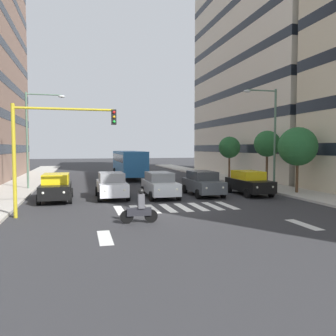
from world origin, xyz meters
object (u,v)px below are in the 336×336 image
at_px(street_lamp_right, 33,130).
at_px(street_tree_0, 298,147).
at_px(traffic_light_gantry, 46,140).
at_px(bus_behind_traffic, 129,161).
at_px(car_3, 112,185).
at_px(car_4, 56,187).
at_px(street_tree_2, 229,147).
at_px(car_0, 249,182).
at_px(car_1, 203,183).
at_px(street_tree_1, 267,144).
at_px(street_lamp_left, 270,129).
at_px(motorcycle_with_rider, 140,209).
at_px(car_2, 160,185).

relative_size(street_lamp_right, street_tree_0, 1.61).
bearing_deg(traffic_light_gantry, bus_behind_traffic, -108.96).
bearing_deg(car_3, car_4, 3.63).
height_order(street_tree_0, street_tree_2, street_tree_0).
distance_m(bus_behind_traffic, street_lamp_right, 12.58).
relative_size(car_0, car_3, 1.00).
relative_size(car_0, street_tree_0, 0.94).
xyz_separation_m(car_1, bus_behind_traffic, (3.19, -14.87, 0.97)).
height_order(bus_behind_traffic, street_tree_0, street_tree_0).
bearing_deg(street_tree_1, street_tree_2, -87.38).
height_order(car_1, street_tree_1, street_tree_1).
bearing_deg(traffic_light_gantry, street_lamp_left, -160.31).
height_order(motorcycle_with_rider, street_lamp_right, street_lamp_right).
bearing_deg(street_tree_2, street_lamp_left, 82.33).
height_order(car_2, street_tree_1, street_tree_1).
bearing_deg(street_lamp_left, car_0, 24.59).
relative_size(car_3, traffic_light_gantry, 0.81).
bearing_deg(car_4, car_0, 177.61).
xyz_separation_m(street_lamp_left, street_tree_0, (-1.16, 1.78, -1.31)).
height_order(car_1, street_tree_0, street_tree_0).
bearing_deg(street_tree_0, car_3, -6.56).
distance_m(street_lamp_left, street_tree_1, 3.84).
relative_size(street_lamp_left, street_tree_1, 1.63).
xyz_separation_m(street_tree_0, street_tree_1, (-0.54, -5.05, 0.24)).
distance_m(car_1, street_tree_2, 13.14).
bearing_deg(street_lamp_left, bus_behind_traffic, -58.40).
xyz_separation_m(car_3, bus_behind_traffic, (-3.21, -14.59, 0.97)).
relative_size(bus_behind_traffic, motorcycle_with_rider, 6.17).
xyz_separation_m(bus_behind_traffic, street_lamp_right, (8.83, 8.48, 2.93)).
relative_size(car_2, street_tree_1, 0.94).
relative_size(car_1, street_tree_2, 1.00).
distance_m(car_0, car_2, 6.53).
bearing_deg(motorcycle_with_rider, street_tree_0, -152.99).
bearing_deg(car_2, car_1, -176.32).
bearing_deg(car_2, street_lamp_left, -175.15).
bearing_deg(street_tree_0, street_tree_1, -96.15).
relative_size(car_4, street_lamp_left, 0.58).
distance_m(car_2, street_tree_2, 15.23).
xyz_separation_m(car_3, car_4, (3.54, 0.22, 0.00)).
distance_m(car_4, street_lamp_left, 16.05).
relative_size(car_0, street_lamp_right, 0.58).
bearing_deg(motorcycle_with_rider, street_lamp_left, -144.38).
xyz_separation_m(car_0, car_4, (13.28, -0.56, 0.00)).
relative_size(motorcycle_with_rider, street_tree_0, 0.36).
distance_m(car_0, traffic_light_gantry, 14.41).
bearing_deg(street_tree_0, car_2, -5.92).
xyz_separation_m(car_0, street_lamp_right, (15.35, -6.90, 3.91)).
bearing_deg(street_tree_2, car_3, 38.19).
height_order(car_2, traffic_light_gantry, traffic_light_gantry).
bearing_deg(car_4, motorcycle_with_rider, 117.82).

